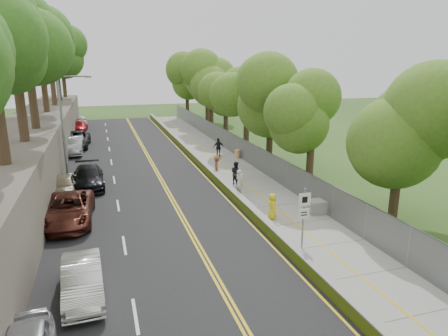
% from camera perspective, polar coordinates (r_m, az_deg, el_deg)
% --- Properties ---
extents(ground, '(140.00, 140.00, 0.00)m').
position_cam_1_polar(ground, '(22.29, 4.95, -8.63)').
color(ground, '#33511E').
rests_on(ground, ground).
extents(road, '(11.20, 66.00, 0.04)m').
position_cam_1_polar(road, '(35.10, -12.70, -0.12)').
color(road, black).
rests_on(road, ground).
extents(sidewalk, '(4.20, 66.00, 0.05)m').
position_cam_1_polar(sidewalk, '(36.53, -0.19, 0.84)').
color(sidewalk, gray).
rests_on(sidewalk, ground).
extents(jersey_barrier, '(0.42, 66.00, 0.60)m').
position_cam_1_polar(jersey_barrier, '(35.87, -3.71, 1.00)').
color(jersey_barrier, '#9FD610').
rests_on(jersey_barrier, ground).
extents(rock_embankment, '(5.00, 66.00, 4.00)m').
position_cam_1_polar(rock_embankment, '(35.02, -26.19, 2.00)').
color(rock_embankment, '#595147').
rests_on(rock_embankment, ground).
extents(chainlink_fence, '(0.04, 66.00, 2.00)m').
position_cam_1_polar(chainlink_fence, '(36.96, 2.92, 2.54)').
color(chainlink_fence, slate).
rests_on(chainlink_fence, ground).
extents(trees_embankment, '(6.40, 66.00, 13.00)m').
position_cam_1_polar(trees_embankment, '(34.30, -27.01, 16.04)').
color(trees_embankment, '#3C7521').
rests_on(trees_embankment, rock_embankment).
extents(trees_fenceside, '(7.00, 66.00, 14.00)m').
position_cam_1_polar(trees_fenceside, '(37.04, 6.53, 11.87)').
color(trees_fenceside, '#568426').
rests_on(trees_fenceside, ground).
extents(streetlight, '(2.52, 0.22, 8.00)m').
position_cam_1_polar(streetlight, '(33.25, -21.77, 6.50)').
color(streetlight, gray).
rests_on(streetlight, ground).
extents(signpost, '(0.62, 0.09, 3.10)m').
position_cam_1_polar(signpost, '(19.46, 11.33, -6.21)').
color(signpost, gray).
rests_on(signpost, sidewalk).
extents(construction_barrel, '(0.49, 0.49, 0.81)m').
position_cam_1_polar(construction_barrel, '(37.88, 1.89, 2.01)').
color(construction_barrel, orange).
rests_on(construction_barrel, sidewalk).
extents(concrete_block, '(1.27, 1.00, 0.80)m').
position_cam_1_polar(concrete_block, '(24.80, 13.35, -5.39)').
color(concrete_block, slate).
rests_on(concrete_block, sidewalk).
extents(car_1, '(1.67, 4.28, 1.39)m').
position_cam_1_polar(car_1, '(16.88, -19.57, -14.86)').
color(car_1, silver).
rests_on(car_1, road).
extents(car_2, '(2.86, 5.75, 1.57)m').
position_cam_1_polar(car_2, '(24.31, -21.35, -5.52)').
color(car_2, '#5A261D').
rests_on(car_2, road).
extents(car_3, '(2.29, 5.25, 1.50)m').
position_cam_1_polar(car_3, '(30.62, -18.78, -1.25)').
color(car_3, black).
rests_on(car_3, road).
extents(car_4, '(1.69, 4.11, 1.39)m').
position_cam_1_polar(car_4, '(29.44, -21.92, -2.28)').
color(car_4, tan).
rests_on(car_4, road).
extents(car_5, '(1.85, 5.06, 1.66)m').
position_cam_1_polar(car_5, '(42.43, -20.69, 3.01)').
color(car_5, '#9A9DA1').
rests_on(car_5, road).
extents(car_6, '(3.14, 6.19, 1.68)m').
position_cam_1_polar(car_6, '(45.59, -20.50, 3.81)').
color(car_6, black).
rests_on(car_6, road).
extents(car_7, '(2.23, 4.90, 1.39)m').
position_cam_1_polar(car_7, '(56.03, -20.00, 5.61)').
color(car_7, maroon).
rests_on(car_7, road).
extents(car_8, '(2.13, 4.41, 1.45)m').
position_cam_1_polar(car_8, '(61.30, -19.82, 6.37)').
color(car_8, silver).
rests_on(car_8, road).
extents(painter_0, '(0.67, 0.86, 1.55)m').
position_cam_1_polar(painter_0, '(23.30, 6.93, -5.44)').
color(painter_0, yellow).
rests_on(painter_0, sidewalk).
extents(painter_1, '(0.63, 0.79, 1.91)m').
position_cam_1_polar(painter_1, '(26.85, 2.22, -2.18)').
color(painter_1, silver).
rests_on(painter_1, sidewalk).
extents(painter_2, '(0.95, 1.04, 1.75)m').
position_cam_1_polar(painter_2, '(29.60, 1.71, -0.71)').
color(painter_2, black).
rests_on(painter_2, sidewalk).
extents(painter_3, '(0.82, 1.17, 1.65)m').
position_cam_1_polar(painter_3, '(31.78, -0.99, 0.29)').
color(painter_3, brown).
rests_on(painter_3, sidewalk).
extents(person_far, '(1.09, 0.54, 1.80)m').
position_cam_1_polar(person_far, '(38.40, -0.78, 2.95)').
color(person_far, black).
rests_on(person_far, sidewalk).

